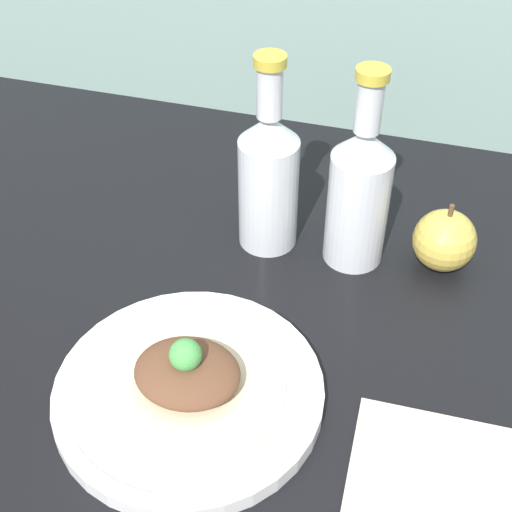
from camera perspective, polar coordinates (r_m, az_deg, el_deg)
The scene contains 7 objects.
ground_plane at distance 79.11cm, azimuth -0.69°, elevation -10.05°, with size 180.00×110.00×4.00cm, color black.
plate at distance 74.60cm, azimuth -5.38°, elevation -10.65°, with size 27.73×27.73×2.32cm.
plated_food at distance 72.72cm, azimuth -5.50°, elevation -9.46°, with size 19.90×19.90×6.45cm.
cider_bottle_left at distance 87.20cm, azimuth 1.01°, elevation 6.41°, with size 7.46×7.46×25.67cm.
cider_bottle_right at distance 85.48cm, azimuth 8.26°, elevation 5.14°, with size 7.46×7.46×25.67cm.
apple at distance 89.97cm, azimuth 14.84°, elevation 1.22°, with size 7.75×7.75×9.23cm.
napkin at distance 71.83cm, azimuth 14.86°, elevation -16.60°, with size 18.08×14.54×0.80cm.
Camera 1 is at (14.98, -47.29, 59.62)cm, focal length 50.00 mm.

